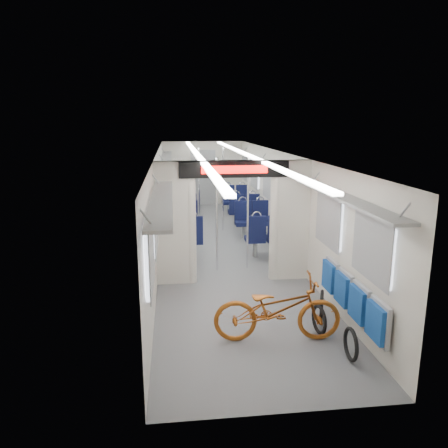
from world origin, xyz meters
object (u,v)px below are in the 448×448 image
(stanchion_near_left, at_px, (217,216))
(seat_bay_near_left, at_px, (181,226))
(seat_bay_far_left, at_px, (179,203))
(stanchion_far_right, at_px, (223,190))
(bike_hoop_b, at_px, (319,321))
(flip_bench, at_px, (351,296))
(stanchion_near_right, at_px, (248,214))
(bike_hoop_c, at_px, (321,309))
(seat_bay_far_right, at_px, (239,203))
(seat_bay_near_right, at_px, (258,225))
(bicycle, at_px, (277,309))
(bike_hoop_a, at_px, (351,346))
(stanchion_far_left, at_px, (199,190))

(stanchion_near_left, bearing_deg, seat_bay_near_left, 111.69)
(seat_bay_far_left, distance_m, stanchion_far_right, 1.84)
(bike_hoop_b, relative_size, stanchion_far_right, 0.19)
(flip_bench, relative_size, seat_bay_far_left, 0.95)
(bike_hoop_b, xyz_separation_m, stanchion_far_right, (-0.67, 6.27, 0.96))
(seat_bay_near_left, bearing_deg, bike_hoop_b, -68.24)
(seat_bay_near_left, height_order, stanchion_near_right, stanchion_near_right)
(bike_hoop_b, relative_size, stanchion_near_right, 0.19)
(flip_bench, relative_size, stanchion_near_right, 0.92)
(seat_bay_far_left, xyz_separation_m, stanchion_near_right, (1.33, -4.54, 0.59))
(flip_bench, height_order, bike_hoop_c, flip_bench)
(seat_bay_far_left, distance_m, seat_bay_far_right, 1.87)
(seat_bay_near_right, bearing_deg, stanchion_near_right, -109.08)
(bicycle, distance_m, stanchion_near_right, 3.19)
(seat_bay_far_right, bearing_deg, stanchion_near_left, -104.15)
(bicycle, relative_size, seat_bay_near_right, 0.88)
(seat_bay_near_left, height_order, seat_bay_far_right, seat_bay_near_left)
(bike_hoop_b, bearing_deg, bike_hoop_a, -77.56)
(bicycle, bearing_deg, stanchion_near_left, 14.42)
(stanchion_far_left, bearing_deg, stanchion_near_left, -87.68)
(seat_bay_near_left, bearing_deg, stanchion_far_left, 71.82)
(bike_hoop_c, height_order, seat_bay_near_left, seat_bay_near_left)
(bicycle, xyz_separation_m, stanchion_far_left, (-0.66, 6.44, 0.69))
(seat_bay_near_right, distance_m, stanchion_far_right, 1.93)
(bicycle, bearing_deg, stanchion_far_left, 10.47)
(bike_hoop_b, xyz_separation_m, seat_bay_near_left, (-1.86, 4.66, 0.35))
(bike_hoop_a, relative_size, stanchion_far_right, 0.19)
(bicycle, height_order, stanchion_far_left, stanchion_far_left)
(flip_bench, xyz_separation_m, stanchion_near_left, (-1.60, 2.99, 0.57))
(stanchion_far_right, bearing_deg, stanchion_far_left, 174.24)
(seat_bay_near_left, bearing_deg, bicycle, -75.71)
(seat_bay_near_left, relative_size, seat_bay_far_right, 1.06)
(bicycle, height_order, bike_hoop_c, bicycle)
(seat_bay_far_right, height_order, stanchion_near_left, stanchion_near_left)
(flip_bench, distance_m, stanchion_near_right, 3.27)
(bike_hoop_c, distance_m, seat_bay_far_right, 7.31)
(bike_hoop_b, xyz_separation_m, stanchion_near_right, (-0.53, 3.01, 0.96))
(stanchion_far_left, bearing_deg, seat_bay_far_right, 44.05)
(flip_bench, xyz_separation_m, bike_hoop_a, (-0.26, -0.69, -0.38))
(bicycle, height_order, stanchion_far_right, stanchion_far_right)
(stanchion_near_left, bearing_deg, seat_bay_far_right, 75.85)
(flip_bench, bearing_deg, stanchion_far_left, 105.20)
(seat_bay_near_left, relative_size, seat_bay_far_left, 0.92)
(seat_bay_far_left, distance_m, stanchion_near_right, 4.76)
(bicycle, xyz_separation_m, flip_bench, (1.07, 0.05, 0.12))
(bike_hoop_a, relative_size, bike_hoop_c, 0.84)
(seat_bay_far_left, bearing_deg, bike_hoop_c, -74.55)
(stanchion_near_left, bearing_deg, stanchion_near_right, 7.17)
(seat_bay_far_right, height_order, stanchion_far_left, stanchion_far_left)
(bicycle, relative_size, bike_hoop_c, 3.32)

